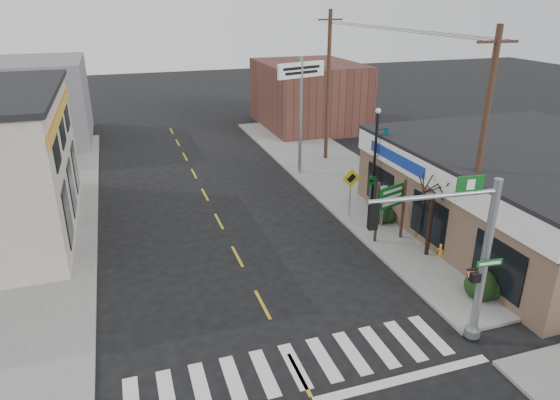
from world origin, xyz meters
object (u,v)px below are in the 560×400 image
object	(u,v)px
dance_center_sign	(301,88)
bare_tree	(435,183)
traffic_signal_pole	(469,248)
utility_pole_far	(328,85)
lamp_post	(376,152)
fire_hydrant	(442,250)
guide_sign	(391,202)
utility_pole_near	(481,149)

from	to	relation	value
dance_center_sign	bare_tree	bearing A→B (deg)	-100.93
traffic_signal_pole	utility_pole_far	distance (m)	20.79
dance_center_sign	lamp_post	bearing A→B (deg)	-94.27
fire_hydrant	guide_sign	bearing A→B (deg)	119.95
fire_hydrant	bare_tree	distance (m)	3.10
guide_sign	lamp_post	xyz separation A→B (m)	(1.09, 3.63, 1.29)
dance_center_sign	utility_pole_near	xyz separation A→B (m)	(2.75, -13.32, -0.47)
traffic_signal_pole	utility_pole_near	distance (m)	6.21
fire_hydrant	bare_tree	world-z (taller)	bare_tree
traffic_signal_pole	lamp_post	xyz separation A→B (m)	(2.76, 11.00, -0.29)
traffic_signal_pole	bare_tree	distance (m)	6.08
fire_hydrant	utility_pole_near	size ratio (longest dim) A/B	0.07
guide_sign	fire_hydrant	distance (m)	3.07
lamp_post	fire_hydrant	bearing A→B (deg)	-63.66
guide_sign	bare_tree	size ratio (longest dim) A/B	0.68
guide_sign	dance_center_sign	xyz separation A→B (m)	(-0.54, 10.57, 3.60)
traffic_signal_pole	fire_hydrant	world-z (taller)	traffic_signal_pole
fire_hydrant	lamp_post	xyz separation A→B (m)	(-0.24, 5.94, 2.82)
traffic_signal_pole	utility_pole_far	bearing A→B (deg)	84.09
traffic_signal_pole	lamp_post	world-z (taller)	traffic_signal_pole
guide_sign	lamp_post	size ratio (longest dim) A/B	0.54
bare_tree	fire_hydrant	bearing A→B (deg)	-46.40
dance_center_sign	guide_sign	bearing A→B (deg)	-104.57
lamp_post	dance_center_sign	distance (m)	7.49
dance_center_sign	bare_tree	xyz separation A→B (m)	(1.43, -12.41, -2.09)
traffic_signal_pole	dance_center_sign	world-z (taller)	dance_center_sign
dance_center_sign	bare_tree	world-z (taller)	dance_center_sign
traffic_signal_pole	guide_sign	bearing A→B (deg)	82.46
utility_pole_near	utility_pole_far	size ratio (longest dim) A/B	0.98
traffic_signal_pole	fire_hydrant	distance (m)	6.65
traffic_signal_pole	dance_center_sign	bearing A→B (deg)	91.63
utility_pole_near	utility_pole_far	bearing A→B (deg)	94.47
guide_sign	utility_pole_near	world-z (taller)	utility_pole_near
utility_pole_near	dance_center_sign	bearing A→B (deg)	106.58
dance_center_sign	utility_pole_near	size ratio (longest dim) A/B	0.75
lamp_post	utility_pole_far	distance (m)	9.62
dance_center_sign	fire_hydrant	bearing A→B (deg)	-99.24
utility_pole_near	fire_hydrant	bearing A→B (deg)	157.76
guide_sign	utility_pole_near	size ratio (longest dim) A/B	0.30
dance_center_sign	utility_pole_far	bearing A→B (deg)	22.42
utility_pole_near	guide_sign	bearing A→B (deg)	133.58
guide_sign	traffic_signal_pole	bearing A→B (deg)	-121.40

